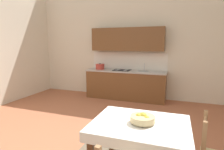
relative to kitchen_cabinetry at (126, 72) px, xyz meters
The scene contains 5 objects.
ground_plane 3.12m from the kitchen_cabinetry, 90.50° to the right, with size 6.74×7.11×0.10m, color #A86042.
wall_back 1.25m from the kitchen_cabinetry, 94.52° to the left, with size 6.74×0.12×4.12m, color silver.
kitchen_cabinetry is the anchor object (origin of this frame).
dining_table 3.59m from the kitchen_cabinetry, 71.61° to the right, with size 1.19×0.94×0.75m.
fruit_bowl 3.60m from the kitchen_cabinetry, 71.19° to the right, with size 0.30×0.30×0.12m.
Camera 1 is at (1.56, -2.56, 1.71)m, focal length 29.80 mm.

